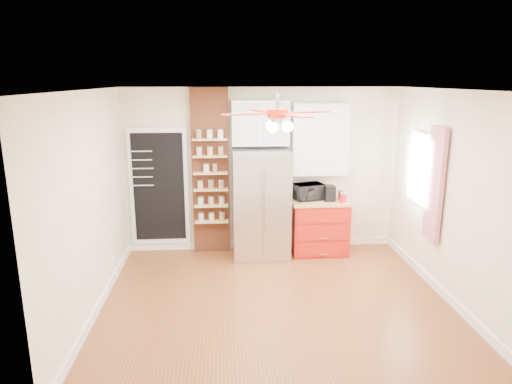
{
  "coord_description": "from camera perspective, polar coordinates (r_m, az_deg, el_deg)",
  "views": [
    {
      "loc": [
        -0.67,
        -5.4,
        2.82
      ],
      "look_at": [
        -0.19,
        0.9,
        1.25
      ],
      "focal_mm": 32.0,
      "sensor_mm": 36.0,
      "label": 1
    }
  ],
  "objects": [
    {
      "name": "upper_shelf_unit",
      "position": [
        7.48,
        7.96,
        6.55
      ],
      "size": [
        0.9,
        0.3,
        1.15
      ],
      "primitive_type": "cube",
      "color": "white",
      "rests_on": "wall_back"
    },
    {
      "name": "fridge",
      "position": [
        7.32,
        0.62,
        -1.47
      ],
      "size": [
        0.9,
        0.7,
        1.75
      ],
      "primitive_type": "cube",
      "color": "silver",
      "rests_on": "floor"
    },
    {
      "name": "wall_left",
      "position": [
        5.82,
        -20.0,
        -1.56
      ],
      "size": [
        0.02,
        4.0,
        2.7
      ],
      "primitive_type": "cube",
      "color": "#FFF1CD",
      "rests_on": "floor"
    },
    {
      "name": "brick_pillar",
      "position": [
        7.47,
        -5.69,
        2.52
      ],
      "size": [
        0.6,
        0.16,
        2.7
      ],
      "primitive_type": "cube",
      "color": "brown",
      "rests_on": "floor"
    },
    {
      "name": "wall_right",
      "position": [
        6.31,
        23.3,
        -0.69
      ],
      "size": [
        0.02,
        4.0,
        2.7
      ],
      "primitive_type": "cube",
      "color": "#FFF1CD",
      "rests_on": "floor"
    },
    {
      "name": "wall_front",
      "position": [
        3.77,
        6.27,
        -9.13
      ],
      "size": [
        4.5,
        0.02,
        2.7
      ],
      "primitive_type": "cube",
      "color": "#FFF1CD",
      "rests_on": "floor"
    },
    {
      "name": "upper_glass_cabinet",
      "position": [
        7.28,
        0.52,
        8.66
      ],
      "size": [
        0.9,
        0.35,
        0.7
      ],
      "primitive_type": "cube",
      "color": "white",
      "rests_on": "wall_back"
    },
    {
      "name": "ceiling_fan",
      "position": [
        5.46,
        2.7,
        9.76
      ],
      "size": [
        1.4,
        1.4,
        0.44
      ],
      "color": "silver",
      "rests_on": "ceiling"
    },
    {
      "name": "toaster_oven",
      "position": [
        7.5,
        6.59,
        0.04
      ],
      "size": [
        0.55,
        0.44,
        0.26
      ],
      "primitive_type": "imported",
      "rotation": [
        0.0,
        0.0,
        0.3
      ],
      "color": "black",
      "rests_on": "red_cabinet"
    },
    {
      "name": "ceiling",
      "position": [
        5.44,
        2.74,
        12.66
      ],
      "size": [
        4.5,
        4.5,
        0.0
      ],
      "primitive_type": "plane",
      "color": "white",
      "rests_on": "wall_back"
    },
    {
      "name": "coffee_maker",
      "position": [
        7.48,
        9.13,
        -0.14
      ],
      "size": [
        0.18,
        0.21,
        0.25
      ],
      "primitive_type": "cube",
      "rotation": [
        0.0,
        0.0,
        0.07
      ],
      "color": "black",
      "rests_on": "red_cabinet"
    },
    {
      "name": "red_cabinet",
      "position": [
        7.64,
        7.87,
        -4.27
      ],
      "size": [
        0.94,
        0.64,
        0.9
      ],
      "color": "#B31B10",
      "rests_on": "floor"
    },
    {
      "name": "window",
      "position": [
        7.05,
        19.99,
        2.72
      ],
      "size": [
        0.04,
        0.75,
        1.05
      ],
      "primitive_type": "cube",
      "color": "white",
      "rests_on": "wall_right"
    },
    {
      "name": "pantry_jar_beans",
      "position": [
        7.33,
        -5.18,
        2.96
      ],
      "size": [
        0.09,
        0.09,
        0.12
      ],
      "primitive_type": "cylinder",
      "rotation": [
        0.0,
        0.0,
        -0.04
      ],
      "color": "#8F5E49",
      "rests_on": "brick_pillar"
    },
    {
      "name": "canister_left",
      "position": [
        7.42,
        10.84,
        -0.77
      ],
      "size": [
        0.13,
        0.13,
        0.14
      ],
      "primitive_type": "cylinder",
      "rotation": [
        0.0,
        0.0,
        0.34
      ],
      "color": "red",
      "rests_on": "red_cabinet"
    },
    {
      "name": "floor",
      "position": [
        6.13,
        2.44,
        -13.46
      ],
      "size": [
        4.5,
        4.5,
        0.0
      ],
      "primitive_type": "plane",
      "color": "brown",
      "rests_on": "ground"
    },
    {
      "name": "curtain",
      "position": [
        6.56,
        21.46,
        0.91
      ],
      "size": [
        0.06,
        0.4,
        1.55
      ],
      "primitive_type": "cube",
      "color": "red",
      "rests_on": "wall_right"
    },
    {
      "name": "canister_right",
      "position": [
        7.6,
        10.56,
        -0.38
      ],
      "size": [
        0.12,
        0.12,
        0.14
      ],
      "primitive_type": "cylinder",
      "rotation": [
        0.0,
        0.0,
        0.39
      ],
      "color": "#B02B09",
      "rests_on": "red_cabinet"
    },
    {
      "name": "wall_back",
      "position": [
        7.58,
        0.77,
        2.75
      ],
      "size": [
        4.5,
        0.02,
        2.7
      ],
      "primitive_type": "cube",
      "color": "#FFF1CD",
      "rests_on": "floor"
    },
    {
      "name": "pantry_jar_oats",
      "position": [
        7.31,
        -6.24,
        2.95
      ],
      "size": [
        0.12,
        0.12,
        0.13
      ],
      "primitive_type": "cylinder",
      "rotation": [
        0.0,
        0.0,
        0.37
      ],
      "color": "beige",
      "rests_on": "brick_pillar"
    },
    {
      "name": "chalkboard",
      "position": [
        7.63,
        -12.03,
        0.61
      ],
      "size": [
        0.95,
        0.05,
        1.95
      ],
      "color": "white",
      "rests_on": "wall_back"
    }
  ]
}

